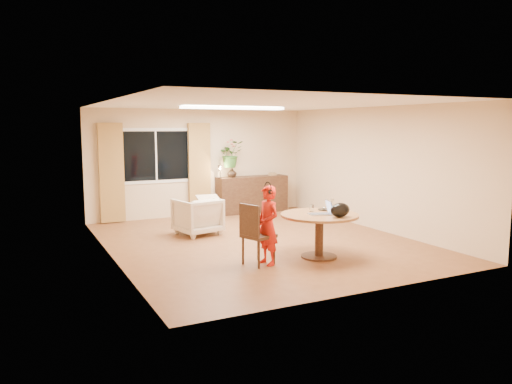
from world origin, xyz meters
The scene contains 24 objects.
floor centered at (0.00, 0.00, 0.00)m, with size 6.50×6.50×0.00m, color brown.
ceiling centered at (0.00, 0.00, 2.60)m, with size 6.50×6.50×0.00m, color white.
wall_back centered at (0.00, 3.25, 1.30)m, with size 5.50×5.50×0.00m, color tan.
wall_left centered at (-2.75, 0.00, 1.30)m, with size 6.50×6.50×0.00m, color tan.
wall_right centered at (2.75, 0.00, 1.30)m, with size 6.50×6.50×0.00m, color tan.
window centered at (-1.10, 3.23, 1.50)m, with size 1.70×0.03×1.30m.
curtain_left centered at (-2.15, 3.15, 1.15)m, with size 0.55×0.08×2.25m, color olive.
curtain_right centered at (-0.05, 3.15, 1.15)m, with size 0.55×0.08×2.25m, color olive.
ceiling_panel centered at (0.00, 1.20, 2.57)m, with size 2.20×0.35×0.05m, color white.
dining_table centered at (0.37, -1.47, 0.58)m, with size 1.30×1.30×0.74m.
dining_chair centered at (-0.72, -1.40, 0.49)m, with size 0.47×0.43×0.99m, color black, non-canonical shape.
child centered at (-0.59, -1.46, 0.63)m, with size 0.30×0.46×1.27m, color red.
laptop centered at (0.35, -1.52, 0.87)m, with size 0.38×0.25×0.25m, color #B7B7BC, non-canonical shape.
tumbler centered at (0.38, -1.23, 0.80)m, with size 0.08×0.08×0.12m, color white, non-canonical shape.
wine_glass centered at (0.77, -1.27, 0.85)m, with size 0.07×0.07×0.21m, color white, non-canonical shape.
pot_lid centered at (0.67, -1.18, 0.76)m, with size 0.21×0.21×0.04m, color white, non-canonical shape.
handbag centered at (0.50, -1.87, 0.86)m, with size 0.35×0.20×0.23m, color black, non-canonical shape.
armchair centered at (-0.84, 1.15, 0.38)m, with size 0.80×0.83×0.75m, color beige.
throw centered at (-0.58, 1.14, 0.77)m, with size 0.45×0.55×0.03m, color beige, non-canonical shape.
sideboard centered at (1.31, 3.01, 0.46)m, with size 1.85×0.45×0.93m, color black.
vase centered at (0.75, 3.01, 1.05)m, with size 0.24×0.24×0.25m, color black.
bouquet centered at (0.72, 3.01, 1.50)m, with size 0.59×0.51×0.66m, color #276425.
book_stack centered at (1.90, 3.01, 0.96)m, with size 0.19×0.14×0.08m, color olive, non-canonical shape.
desk_lamp centered at (0.41, 2.96, 1.09)m, with size 0.13×0.13×0.33m, color black, non-canonical shape.
Camera 1 is at (-4.21, -8.33, 2.19)m, focal length 35.00 mm.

